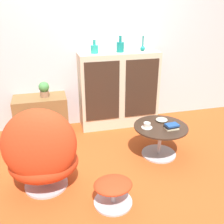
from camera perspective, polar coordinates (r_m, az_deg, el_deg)
ground_plane at (r=3.15m, az=1.68°, el=-12.33°), size 12.00×12.00×0.00m
wall_back at (r=3.98m, az=-3.98°, el=15.49°), size 6.40×0.06×2.60m
sideboard at (r=4.00m, az=1.48°, el=4.86°), size 1.19×0.39×1.14m
tv_console at (r=3.95m, az=-15.12°, el=-0.70°), size 0.74×0.42×0.56m
egg_chair at (r=2.71m, az=-15.05°, el=-8.92°), size 0.79×0.74×0.95m
ottoman at (r=2.61m, az=0.23°, el=-16.35°), size 0.38×0.38×0.26m
coffee_table at (r=3.34m, az=10.42°, el=-5.15°), size 0.66×0.66×0.41m
vase_leftmost at (r=3.77m, az=-3.84°, el=13.58°), size 0.11×0.11×0.18m
vase_inner_left at (r=3.86m, az=1.81°, el=14.06°), size 0.11×0.11×0.23m
vase_inner_right at (r=3.97m, az=6.69°, el=13.80°), size 0.07×0.07×0.22m
potted_plant at (r=3.81m, az=-14.57°, el=4.90°), size 0.15×0.15×0.22m
teacup at (r=3.20m, az=7.62°, el=-2.95°), size 0.13×0.13×0.06m
book_stack at (r=3.22m, az=12.83°, el=-3.07°), size 0.17×0.13×0.06m
bowl at (r=3.40m, az=10.76°, el=-1.66°), size 0.15×0.15×0.04m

